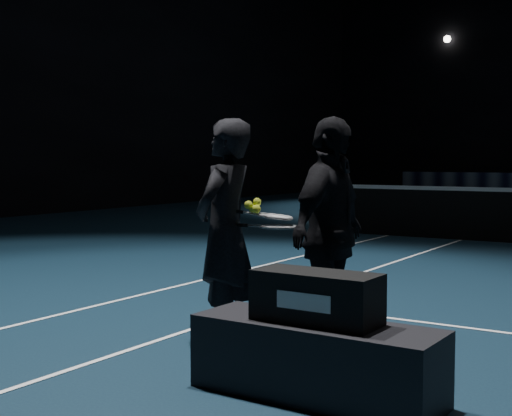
{
  "coord_description": "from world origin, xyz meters",
  "views": [
    {
      "loc": [
        -0.47,
        -12.42,
        1.45
      ],
      "look_at": [
        -3.42,
        -7.77,
        1.06
      ],
      "focal_mm": 50.0,
      "sensor_mm": 36.0,
      "label": 1
    }
  ],
  "objects_px": {
    "player_bench": "(316,360)",
    "racket_lower": "(279,227)",
    "racket_bag": "(316,297)",
    "player_a": "(225,231)",
    "player_b": "(330,235)",
    "racket_upper": "(275,216)",
    "tennis_balls": "(255,207)"
  },
  "relations": [
    {
      "from": "player_bench",
      "to": "racket_lower",
      "type": "relative_size",
      "value": 2.26
    },
    {
      "from": "player_bench",
      "to": "racket_bag",
      "type": "bearing_deg",
      "value": 0.0
    },
    {
      "from": "player_a",
      "to": "racket_bag",
      "type": "bearing_deg",
      "value": 50.91
    },
    {
      "from": "player_b",
      "to": "racket_upper",
      "type": "distance_m",
      "value": 0.47
    },
    {
      "from": "player_b",
      "to": "player_bench",
      "type": "bearing_deg",
      "value": -159.49
    },
    {
      "from": "player_bench",
      "to": "racket_lower",
      "type": "xyz_separation_m",
      "value": [
        -0.79,
        0.89,
        0.7
      ]
    },
    {
      "from": "player_a",
      "to": "racket_upper",
      "type": "distance_m",
      "value": 0.42
    },
    {
      "from": "player_b",
      "to": "tennis_balls",
      "type": "height_order",
      "value": "player_b"
    },
    {
      "from": "racket_upper",
      "to": "player_bench",
      "type": "bearing_deg",
      "value": -62.4
    },
    {
      "from": "player_bench",
      "to": "player_a",
      "type": "xyz_separation_m",
      "value": [
        -1.23,
        0.8,
        0.65
      ]
    },
    {
      "from": "player_a",
      "to": "racket_lower",
      "type": "xyz_separation_m",
      "value": [
        0.44,
        0.09,
        0.05
      ]
    },
    {
      "from": "racket_bag",
      "to": "player_a",
      "type": "relative_size",
      "value": 0.44
    },
    {
      "from": "player_a",
      "to": "racket_upper",
      "type": "xyz_separation_m",
      "value": [
        0.39,
        0.12,
        0.12
      ]
    },
    {
      "from": "player_a",
      "to": "player_b",
      "type": "bearing_deg",
      "value": 95.05
    },
    {
      "from": "player_a",
      "to": "racket_lower",
      "type": "bearing_deg",
      "value": 95.05
    },
    {
      "from": "player_b",
      "to": "tennis_balls",
      "type": "xyz_separation_m",
      "value": [
        -0.59,
        -0.11,
        0.2
      ]
    },
    {
      "from": "racket_upper",
      "to": "tennis_balls",
      "type": "bearing_deg",
      "value": -170.43
    },
    {
      "from": "player_bench",
      "to": "player_b",
      "type": "relative_size",
      "value": 0.87
    },
    {
      "from": "racket_bag",
      "to": "racket_lower",
      "type": "relative_size",
      "value": 1.13
    },
    {
      "from": "player_bench",
      "to": "racket_upper",
      "type": "distance_m",
      "value": 1.47
    },
    {
      "from": "player_b",
      "to": "racket_upper",
      "type": "bearing_deg",
      "value": 94.19
    },
    {
      "from": "racket_lower",
      "to": "tennis_balls",
      "type": "bearing_deg",
      "value": 178.53
    },
    {
      "from": "player_b",
      "to": "racket_upper",
      "type": "xyz_separation_m",
      "value": [
        -0.45,
        -0.05,
        0.12
      ]
    },
    {
      "from": "player_bench",
      "to": "player_b",
      "type": "distance_m",
      "value": 1.23
    },
    {
      "from": "player_b",
      "to": "racket_bag",
      "type": "bearing_deg",
      "value": -159.49
    },
    {
      "from": "racket_lower",
      "to": "racket_upper",
      "type": "bearing_deg",
      "value": 141.34
    },
    {
      "from": "player_b",
      "to": "racket_upper",
      "type": "height_order",
      "value": "player_b"
    },
    {
      "from": "racket_bag",
      "to": "tennis_balls",
      "type": "height_order",
      "value": "tennis_balls"
    },
    {
      "from": "racket_upper",
      "to": "tennis_balls",
      "type": "distance_m",
      "value": 0.17
    },
    {
      "from": "player_b",
      "to": "player_a",
      "type": "bearing_deg",
      "value": 99.27
    },
    {
      "from": "player_a",
      "to": "player_bench",
      "type": "bearing_deg",
      "value": 50.91
    },
    {
      "from": "racket_bag",
      "to": "racket_lower",
      "type": "xyz_separation_m",
      "value": [
        -0.79,
        0.89,
        0.31
      ]
    }
  ]
}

